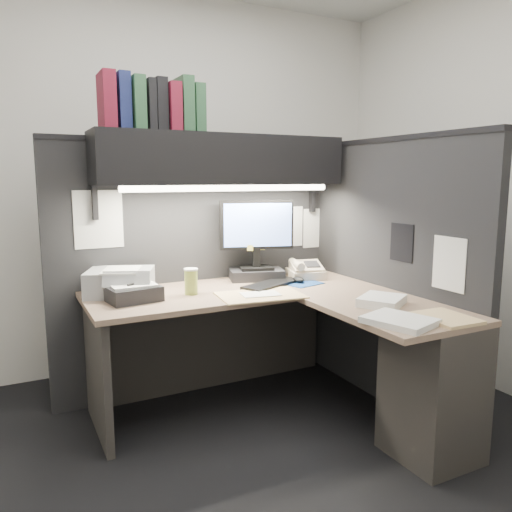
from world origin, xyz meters
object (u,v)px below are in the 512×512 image
telephone (306,271)px  notebook_stack (133,293)px  desk (330,355)px  monitor (257,248)px  printer (120,282)px  coffee_cup (191,282)px  keyboard (272,284)px  overhead_shelf (222,160)px

telephone → notebook_stack: telephone is taller
desk → telephone: bearing=68.8°
monitor → printer: bearing=-161.7°
coffee_cup → printer: printer is taller
telephone → coffee_cup: (-0.84, -0.10, 0.02)m
desk → coffee_cup: bearing=137.6°
monitor → notebook_stack: (-0.86, -0.20, -0.17)m
telephone → printer: printer is taller
monitor → notebook_stack: 0.90m
desk → printer: bearing=142.9°
telephone → coffee_cup: 0.85m
monitor → keyboard: (-0.01, -0.22, -0.20)m
monitor → coffee_cup: size_ratio=3.70×
notebook_stack → desk: bearing=-30.3°
coffee_cup → printer: (-0.36, 0.18, 0.00)m
keyboard → notebook_stack: 0.85m
monitor → coffee_cup: monitor is taller
printer → notebook_stack: size_ratio=1.33×
desk → overhead_shelf: size_ratio=1.10×
overhead_shelf → telephone: overhead_shelf is taller
coffee_cup → desk: bearing=-42.4°
keyboard → coffee_cup: size_ratio=3.11×
keyboard → notebook_stack: size_ratio=1.62×
desk → printer: size_ratio=4.74×
overhead_shelf → desk: bearing=-68.2°
telephone → notebook_stack: bearing=-159.7°
desk → telephone: size_ratio=7.36×
monitor → keyboard: monitor is taller
overhead_shelf → monitor: bearing=-1.8°
desk → coffee_cup: 0.88m
coffee_cup → notebook_stack: 0.33m
coffee_cup → notebook_stack: size_ratio=0.52×
monitor → coffee_cup: (-0.52, -0.21, -0.14)m
keyboard → telephone: size_ratio=1.89×
keyboard → coffee_cup: bearing=154.2°
desk → keyboard: 0.61m
keyboard → printer: size_ratio=1.22×
overhead_shelf → printer: overhead_shelf is taller
monitor → telephone: 0.37m
monitor → telephone: bearing=-1.3°
telephone → printer: 1.20m
overhead_shelf → keyboard: overhead_shelf is taller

